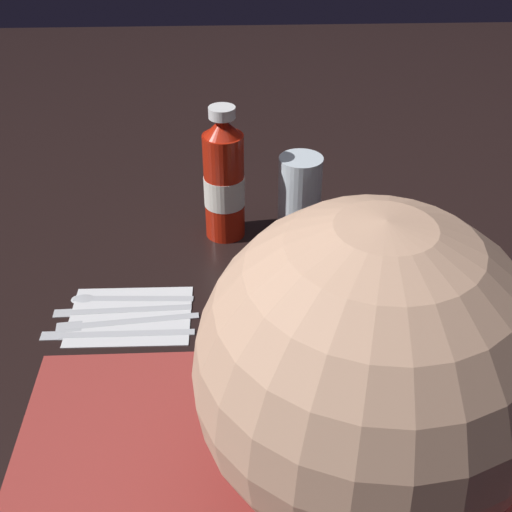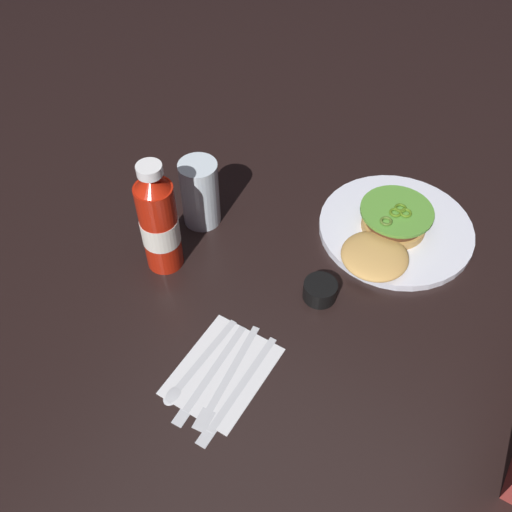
{
  "view_description": "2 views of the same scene",
  "coord_description": "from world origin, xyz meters",
  "px_view_note": "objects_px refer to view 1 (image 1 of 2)",
  "views": [
    {
      "loc": [
        0.11,
        0.74,
        0.61
      ],
      "look_at": [
        0.08,
        -0.06,
        0.06
      ],
      "focal_mm": 45.99,
      "sensor_mm": 36.0,
      "label": 1
    },
    {
      "loc": [
        0.63,
        0.29,
        0.81
      ],
      "look_at": [
        0.08,
        -0.05,
        0.06
      ],
      "focal_mm": 40.07,
      "sensor_mm": 36.0,
      "label": 2
    }
  ],
  "objects_px": {
    "burger_sandwich": "(419,345)",
    "condiment_cup": "(281,333)",
    "fork_utensil": "(115,321)",
    "napkin": "(130,315)",
    "dinner_plate": "(449,361)",
    "water_glass": "(302,195)",
    "spoon_utensil": "(114,297)",
    "steak_knife": "(107,332)",
    "butter_knife": "(114,309)",
    "ketchup_bottle": "(224,181)"
  },
  "relations": [
    {
      "from": "spoon_utensil",
      "to": "steak_knife",
      "type": "height_order",
      "value": "same"
    },
    {
      "from": "steak_knife",
      "to": "spoon_utensil",
      "type": "bearing_deg",
      "value": -89.15
    },
    {
      "from": "dinner_plate",
      "to": "fork_utensil",
      "type": "distance_m",
      "value": 0.46
    },
    {
      "from": "napkin",
      "to": "burger_sandwich",
      "type": "bearing_deg",
      "value": 163.51
    },
    {
      "from": "condiment_cup",
      "to": "napkin",
      "type": "xyz_separation_m",
      "value": [
        0.21,
        -0.06,
        -0.02
      ]
    },
    {
      "from": "napkin",
      "to": "condiment_cup",
      "type": "bearing_deg",
      "value": 163.24
    },
    {
      "from": "condiment_cup",
      "to": "fork_utensil",
      "type": "relative_size",
      "value": 0.29
    },
    {
      "from": "butter_knife",
      "to": "ketchup_bottle",
      "type": "bearing_deg",
      "value": -128.74
    },
    {
      "from": "butter_knife",
      "to": "fork_utensil",
      "type": "distance_m",
      "value": 0.03
    },
    {
      "from": "dinner_plate",
      "to": "burger_sandwich",
      "type": "bearing_deg",
      "value": -5.37
    },
    {
      "from": "ketchup_bottle",
      "to": "napkin",
      "type": "bearing_deg",
      "value": 57.42
    },
    {
      "from": "dinner_plate",
      "to": "water_glass",
      "type": "xyz_separation_m",
      "value": [
        0.16,
        -0.34,
        0.06
      ]
    },
    {
      "from": "dinner_plate",
      "to": "ketchup_bottle",
      "type": "bearing_deg",
      "value": -48.99
    },
    {
      "from": "dinner_plate",
      "to": "fork_utensil",
      "type": "xyz_separation_m",
      "value": [
        0.45,
        -0.1,
        -0.0
      ]
    },
    {
      "from": "water_glass",
      "to": "spoon_utensil",
      "type": "height_order",
      "value": "water_glass"
    },
    {
      "from": "burger_sandwich",
      "to": "ketchup_bottle",
      "type": "xyz_separation_m",
      "value": [
        0.25,
        -0.33,
        0.07
      ]
    },
    {
      "from": "ketchup_bottle",
      "to": "water_glass",
      "type": "xyz_separation_m",
      "value": [
        -0.13,
        -0.0,
        -0.03
      ]
    },
    {
      "from": "burger_sandwich",
      "to": "napkin",
      "type": "height_order",
      "value": "burger_sandwich"
    },
    {
      "from": "ketchup_bottle",
      "to": "fork_utensil",
      "type": "height_order",
      "value": "ketchup_bottle"
    },
    {
      "from": "ketchup_bottle",
      "to": "water_glass",
      "type": "bearing_deg",
      "value": -178.15
    },
    {
      "from": "napkin",
      "to": "steak_knife",
      "type": "xyz_separation_m",
      "value": [
        0.03,
        0.04,
        0.0
      ]
    },
    {
      "from": "steak_knife",
      "to": "burger_sandwich",
      "type": "bearing_deg",
      "value": 169.7
    },
    {
      "from": "ketchup_bottle",
      "to": "water_glass",
      "type": "distance_m",
      "value": 0.13
    },
    {
      "from": "spoon_utensil",
      "to": "fork_utensil",
      "type": "xyz_separation_m",
      "value": [
        -0.01,
        0.06,
        0.0
      ]
    },
    {
      "from": "condiment_cup",
      "to": "fork_utensil",
      "type": "height_order",
      "value": "condiment_cup"
    },
    {
      "from": "burger_sandwich",
      "to": "condiment_cup",
      "type": "distance_m",
      "value": 0.18
    },
    {
      "from": "dinner_plate",
      "to": "water_glass",
      "type": "height_order",
      "value": "water_glass"
    },
    {
      "from": "dinner_plate",
      "to": "water_glass",
      "type": "distance_m",
      "value": 0.38
    },
    {
      "from": "ketchup_bottle",
      "to": "napkin",
      "type": "height_order",
      "value": "ketchup_bottle"
    },
    {
      "from": "butter_knife",
      "to": "steak_knife",
      "type": "bearing_deg",
      "value": 88.24
    },
    {
      "from": "water_glass",
      "to": "spoon_utensil",
      "type": "bearing_deg",
      "value": 31.33
    },
    {
      "from": "spoon_utensil",
      "to": "butter_knife",
      "type": "height_order",
      "value": "same"
    },
    {
      "from": "ketchup_bottle",
      "to": "spoon_utensil",
      "type": "height_order",
      "value": "ketchup_bottle"
    },
    {
      "from": "dinner_plate",
      "to": "spoon_utensil",
      "type": "height_order",
      "value": "dinner_plate"
    },
    {
      "from": "condiment_cup",
      "to": "butter_knife",
      "type": "height_order",
      "value": "condiment_cup"
    },
    {
      "from": "steak_knife",
      "to": "condiment_cup",
      "type": "bearing_deg",
      "value": 174.11
    },
    {
      "from": "water_glass",
      "to": "steak_knife",
      "type": "distance_m",
      "value": 0.4
    },
    {
      "from": "napkin",
      "to": "spoon_utensil",
      "type": "height_order",
      "value": "spoon_utensil"
    },
    {
      "from": "ketchup_bottle",
      "to": "water_glass",
      "type": "relative_size",
      "value": 1.65
    },
    {
      "from": "dinner_plate",
      "to": "condiment_cup",
      "type": "xyz_separation_m",
      "value": [
        0.22,
        -0.05,
        0.01
      ]
    },
    {
      "from": "water_glass",
      "to": "napkin",
      "type": "height_order",
      "value": "water_glass"
    },
    {
      "from": "condiment_cup",
      "to": "butter_knife",
      "type": "xyz_separation_m",
      "value": [
        0.24,
        -0.08,
        -0.01
      ]
    },
    {
      "from": "ketchup_bottle",
      "to": "butter_knife",
      "type": "relative_size",
      "value": 1.14
    },
    {
      "from": "burger_sandwich",
      "to": "napkin",
      "type": "distance_m",
      "value": 0.41
    },
    {
      "from": "butter_knife",
      "to": "fork_utensil",
      "type": "relative_size",
      "value": 0.99
    },
    {
      "from": "condiment_cup",
      "to": "spoon_utensil",
      "type": "bearing_deg",
      "value": -23.49
    },
    {
      "from": "dinner_plate",
      "to": "burger_sandwich",
      "type": "xyz_separation_m",
      "value": [
        0.04,
        -0.0,
        0.03
      ]
    },
    {
      "from": "burger_sandwich",
      "to": "spoon_utensil",
      "type": "relative_size",
      "value": 1.24
    },
    {
      "from": "ketchup_bottle",
      "to": "steak_knife",
      "type": "xyz_separation_m",
      "value": [
        0.17,
        0.26,
        -0.1
      ]
    },
    {
      "from": "ketchup_bottle",
      "to": "napkin",
      "type": "xyz_separation_m",
      "value": [
        0.14,
        0.22,
        -0.1
      ]
    }
  ]
}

